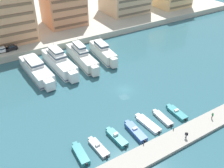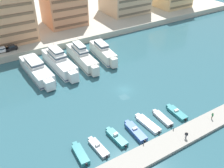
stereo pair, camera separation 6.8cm
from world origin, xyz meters
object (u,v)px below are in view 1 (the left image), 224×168
(yacht_white_left, at_px, (59,62))
(motorboat_teal_far_left, at_px, (80,154))
(motorboat_teal_mid_left, at_px, (117,137))
(motorboat_grey_center_right, at_px, (163,118))
(yacht_ivory_mid_left, at_px, (82,57))
(car_black_mid_left, at_px, (11,48))
(motorboat_grey_left, at_px, (98,147))
(yacht_white_far_left, at_px, (37,70))
(motorboat_blue_center_left, at_px, (135,131))
(pedestrian_near_edge, at_px, (213,115))
(motorboat_white_center, at_px, (148,124))
(motorboat_teal_mid_right, at_px, (177,112))
(yacht_ivory_center_left, at_px, (103,52))
(car_white_left, at_px, (2,50))
(pedestrian_mid_deck, at_px, (186,134))

(yacht_white_left, xyz_separation_m, motorboat_teal_far_left, (-9.75, -35.64, -1.94))
(motorboat_teal_mid_left, bearing_deg, motorboat_grey_center_right, -1.37)
(motorboat_teal_far_left, bearing_deg, yacht_ivory_mid_left, 63.66)
(car_black_mid_left, bearing_deg, motorboat_grey_left, -84.51)
(yacht_white_far_left, distance_m, yacht_ivory_mid_left, 15.25)
(motorboat_blue_center_left, height_order, pedestrian_near_edge, pedestrian_near_edge)
(motorboat_white_center, distance_m, motorboat_grey_center_right, 4.28)
(motorboat_teal_mid_right, bearing_deg, yacht_white_far_left, 123.44)
(yacht_white_far_left, relative_size, yacht_ivory_mid_left, 1.00)
(yacht_white_far_left, height_order, motorboat_teal_far_left, yacht_white_far_left)
(yacht_white_far_left, distance_m, motorboat_grey_center_right, 40.61)
(motorboat_grey_left, bearing_deg, motorboat_blue_center_left, -2.46)
(yacht_ivory_center_left, bearing_deg, car_white_left, 149.34)
(motorboat_teal_mid_right, bearing_deg, pedestrian_mid_deck, -121.60)
(pedestrian_near_edge, bearing_deg, motorboat_teal_far_left, 167.69)
(yacht_white_far_left, distance_m, pedestrian_mid_deck, 47.51)
(motorboat_white_center, relative_size, car_black_mid_left, 1.86)
(yacht_white_left, distance_m, yacht_ivory_center_left, 15.58)
(yacht_white_far_left, height_order, pedestrian_mid_deck, yacht_white_far_left)
(yacht_white_far_left, distance_m, motorboat_blue_center_left, 37.71)
(car_white_left, relative_size, pedestrian_near_edge, 2.43)
(motorboat_teal_mid_left, height_order, pedestrian_near_edge, pedestrian_near_edge)
(motorboat_grey_center_right, bearing_deg, motorboat_white_center, 176.18)
(yacht_white_far_left, bearing_deg, motorboat_grey_center_right, -61.39)
(motorboat_teal_far_left, height_order, motorboat_white_center, motorboat_teal_far_left)
(motorboat_teal_mid_left, bearing_deg, yacht_ivory_mid_left, 76.07)
(car_white_left, height_order, pedestrian_near_edge, car_white_left)
(motorboat_teal_far_left, relative_size, motorboat_white_center, 0.84)
(motorboat_teal_mid_left, distance_m, pedestrian_mid_deck, 15.10)
(motorboat_teal_far_left, bearing_deg, pedestrian_mid_deck, -20.99)
(motorboat_white_center, xyz_separation_m, pedestrian_near_edge, (13.87, -6.81, 1.38))
(yacht_white_far_left, distance_m, motorboat_teal_far_left, 35.43)
(yacht_white_far_left, xyz_separation_m, yacht_ivory_mid_left, (15.25, 0.10, 0.35))
(yacht_white_far_left, height_order, motorboat_blue_center_left, yacht_white_far_left)
(motorboat_grey_left, relative_size, car_white_left, 1.62)
(yacht_ivory_mid_left, bearing_deg, pedestrian_mid_deck, -84.99)
(car_black_mid_left, bearing_deg, yacht_ivory_center_left, -33.76)
(motorboat_teal_far_left, bearing_deg, car_white_left, 94.61)
(yacht_white_left, bearing_deg, motorboat_white_center, -77.82)
(yacht_white_far_left, bearing_deg, car_black_mid_left, 101.03)
(yacht_white_far_left, relative_size, car_black_mid_left, 4.95)
(yacht_ivory_mid_left, height_order, motorboat_teal_far_left, yacht_ivory_mid_left)
(yacht_white_left, height_order, pedestrian_near_edge, yacht_white_left)
(motorboat_blue_center_left, bearing_deg, motorboat_grey_center_right, 2.75)
(yacht_ivory_mid_left, bearing_deg, yacht_white_left, 178.36)
(motorboat_blue_center_left, bearing_deg, yacht_ivory_center_left, 71.40)
(motorboat_teal_mid_left, bearing_deg, motorboat_grey_left, -176.23)
(yacht_ivory_mid_left, height_order, motorboat_teal_mid_left, yacht_ivory_mid_left)
(yacht_white_left, bearing_deg, pedestrian_near_edge, -63.08)
(motorboat_teal_far_left, height_order, car_black_mid_left, car_black_mid_left)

